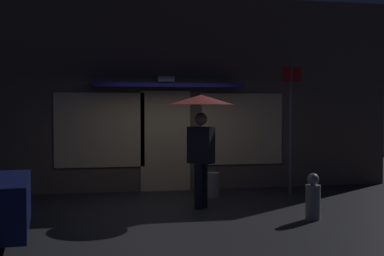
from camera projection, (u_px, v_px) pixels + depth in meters
The scene contains 6 objects.
ground_plane at pixel (184, 209), 9.51m from camera, with size 18.00×18.00×0.00m, color #26262B.
building_facade at pixel (164, 94), 11.72m from camera, with size 10.56×1.00×4.29m.
person_with_umbrella at pixel (201, 118), 9.58m from camera, with size 1.19×1.19×2.06m.
street_sign_post at pixel (291, 120), 11.16m from camera, with size 0.40×0.07×2.78m.
sidewalk_bollard at pixel (212, 185), 10.80m from camera, with size 0.28×0.28×0.50m, color #B2A899.
fire_hydrant at pixel (313, 198), 8.62m from camera, with size 0.24×0.24×0.76m.
Camera 1 is at (-1.73, -9.29, 1.83)m, focal length 49.52 mm.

